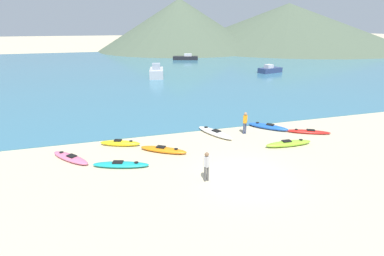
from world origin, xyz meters
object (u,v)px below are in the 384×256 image
moored_boat_1 (157,72)px  kayak_on_sand_1 (289,143)px  kayak_on_sand_6 (308,132)px  moored_boat_2 (270,70)px  moored_boat_0 (186,58)px  kayak_on_sand_2 (121,165)px  kayak_on_sand_3 (163,150)px  person_near_foreground (207,165)px  kayak_on_sand_7 (215,133)px  kayak_on_sand_4 (268,127)px  kayak_on_sand_0 (120,143)px  kayak_on_sand_5 (70,158)px  person_near_waterline (245,122)px

moored_boat_1 → kayak_on_sand_1: bearing=-83.0°
kayak_on_sand_6 → moored_boat_2: 28.49m
moored_boat_0 → moored_boat_2: moored_boat_2 is taller
kayak_on_sand_2 → kayak_on_sand_3: bearing=26.3°
kayak_on_sand_2 → person_near_foreground: 5.04m
kayak_on_sand_2 → kayak_on_sand_6: kayak_on_sand_2 is taller
kayak_on_sand_1 → kayak_on_sand_2: bearing=179.6°
kayak_on_sand_7 → kayak_on_sand_4: bearing=0.3°
kayak_on_sand_0 → kayak_on_sand_3: bearing=-36.4°
kayak_on_sand_3 → moored_boat_2: (22.91, 26.06, 0.36)m
person_near_foreground → moored_boat_1: moored_boat_1 is taller
moored_boat_0 → moored_boat_2: size_ratio=1.37×
kayak_on_sand_3 → kayak_on_sand_6: (10.86, 0.25, -0.03)m
kayak_on_sand_5 → moored_boat_1: 28.43m
moored_boat_2 → kayak_on_sand_3: bearing=-131.3°
kayak_on_sand_0 → person_near_waterline: (8.85, -0.32, 0.76)m
person_near_foreground → moored_boat_2: size_ratio=0.38×
kayak_on_sand_5 → kayak_on_sand_7: kayak_on_sand_7 is taller
kayak_on_sand_2 → person_near_waterline: 9.51m
kayak_on_sand_2 → moored_boat_1: bearing=75.7°
kayak_on_sand_0 → kayak_on_sand_5: kayak_on_sand_0 is taller
person_near_foreground → kayak_on_sand_7: bearing=65.5°
person_near_waterline → kayak_on_sand_5: bearing=-174.8°
kayak_on_sand_0 → kayak_on_sand_1: bearing=-17.1°
kayak_on_sand_0 → kayak_on_sand_5: size_ratio=0.96×
kayak_on_sand_0 → kayak_on_sand_2: (-0.18, -3.18, -0.03)m
kayak_on_sand_3 → person_near_foreground: size_ratio=1.85×
kayak_on_sand_7 → kayak_on_sand_5: bearing=-171.2°
kayak_on_sand_3 → kayak_on_sand_5: (-5.48, 0.46, -0.02)m
kayak_on_sand_2 → kayak_on_sand_4: 11.70m
kayak_on_sand_4 → person_near_foreground: 9.49m
kayak_on_sand_3 → kayak_on_sand_4: size_ratio=1.09×
person_near_waterline → moored_boat_1: (-1.78, 25.51, -0.15)m
kayak_on_sand_1 → kayak_on_sand_4: kayak_on_sand_4 is taller
kayak_on_sand_7 → person_near_foreground: (-2.81, -6.15, 0.74)m
kayak_on_sand_4 → kayak_on_sand_6: 2.90m
kayak_on_sand_2 → kayak_on_sand_0: bearing=86.7°
kayak_on_sand_0 → kayak_on_sand_1: 11.08m
kayak_on_sand_1 → kayak_on_sand_2: kayak_on_sand_1 is taller
person_near_foreground → moored_boat_2: bearing=54.6°
kayak_on_sand_4 → kayak_on_sand_6: bearing=-36.5°
kayak_on_sand_0 → kayak_on_sand_7: kayak_on_sand_0 is taller
kayak_on_sand_6 → person_near_waterline: (-4.53, 1.28, 0.81)m
moored_boat_1 → kayak_on_sand_7: bearing=-90.9°
kayak_on_sand_2 → moored_boat_1: (7.26, 28.37, 0.64)m
kayak_on_sand_0 → kayak_on_sand_6: (13.38, -1.60, -0.05)m
person_near_foreground → kayak_on_sand_5: bearing=145.8°
kayak_on_sand_2 → kayak_on_sand_6: bearing=6.7°
kayak_on_sand_2 → kayak_on_sand_7: (6.87, 3.28, 0.03)m
kayak_on_sand_1 → kayak_on_sand_7: bearing=139.3°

